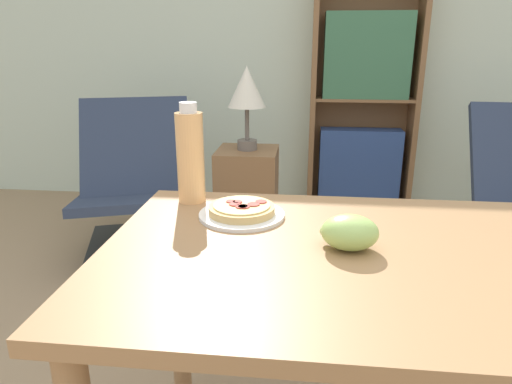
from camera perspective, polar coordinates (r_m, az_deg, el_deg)
wall_back at (r=3.50m, az=8.19°, el=19.69°), size 8.00×0.05×2.60m
dining_table at (r=1.09m, az=13.15°, el=-12.54°), size 1.19×0.76×0.75m
pizza_on_plate at (r=1.21m, az=-1.79°, el=-2.42°), size 0.23×0.23×0.04m
grape_bunch at (r=1.04m, az=11.71°, el=-4.98°), size 0.13×0.10×0.08m
drink_bottle at (r=1.31m, az=-8.21°, el=4.48°), size 0.08×0.08×0.28m
lounge_chair_near at (r=2.74m, az=-14.44°, el=-1.80°), size 0.82×0.92×0.88m
bookshelf at (r=3.40m, az=13.19°, el=10.06°), size 0.75×0.25×1.63m
side_table at (r=2.67m, az=-1.07°, el=-1.19°), size 0.34×0.34×0.62m
table_lamp at (r=2.53m, az=-1.16°, el=12.52°), size 0.21×0.21×0.46m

